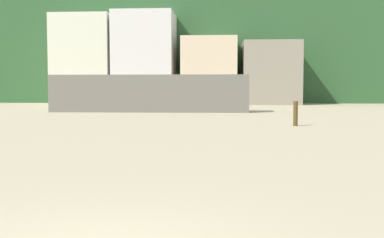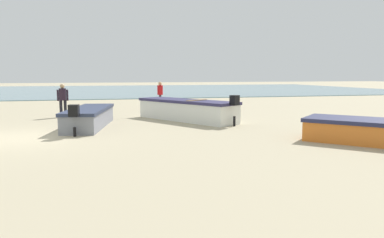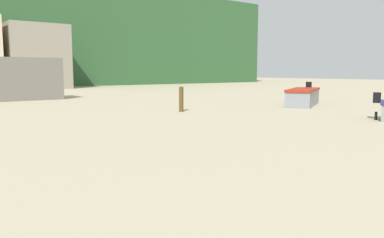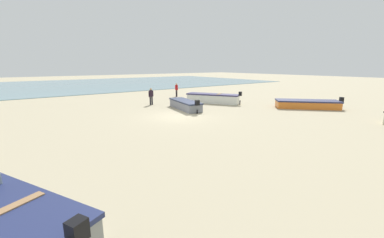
{
  "view_description": "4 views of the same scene",
  "coord_description": "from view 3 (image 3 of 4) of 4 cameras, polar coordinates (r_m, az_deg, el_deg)",
  "views": [
    {
      "loc": [
        1.49,
        -4.23,
        1.77
      ],
      "look_at": [
        0.58,
        10.09,
        0.81
      ],
      "focal_mm": 43.12,
      "sensor_mm": 36.0,
      "label": 1
    },
    {
      "loc": [
        -2.53,
        12.85,
        2.09
      ],
      "look_at": [
        -4.57,
        4.56,
        1.04
      ],
      "focal_mm": 34.35,
      "sensor_mm": 36.0,
      "label": 2
    },
    {
      "loc": [
        -5.71,
        2.88,
        1.88
      ],
      "look_at": [
        0.76,
        11.27,
        0.58
      ],
      "focal_mm": 36.48,
      "sensor_mm": 36.0,
      "label": 3
    },
    {
      "loc": [
        9.73,
        14.62,
        3.74
      ],
      "look_at": [
        1.06,
        3.0,
        0.46
      ],
      "focal_mm": 22.31,
      "sensor_mm": 36.0,
      "label": 4
    }
  ],
  "objects": [
    {
      "name": "townhouse_far_right",
      "position": [
        45.71,
        -21.96,
        8.41
      ],
      "size": [
        6.11,
        5.62,
        6.79
      ],
      "primitive_type": "cube",
      "color": "gray",
      "rests_on": "ground"
    },
    {
      "name": "boat_grey_3",
      "position": [
        22.41,
        15.94,
        3.14
      ],
      "size": [
        4.39,
        3.21,
        1.24
      ],
      "rotation": [
        0.0,
        0.0,
        2.07
      ],
      "color": "gray",
      "rests_on": "ground"
    },
    {
      "name": "mooring_post_near_water",
      "position": [
        18.15,
        -1.58,
        2.91
      ],
      "size": [
        0.21,
        0.21,
        1.16
      ],
      "primitive_type": "cylinder",
      "color": "#4E3C1B",
      "rests_on": "ground"
    }
  ]
}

